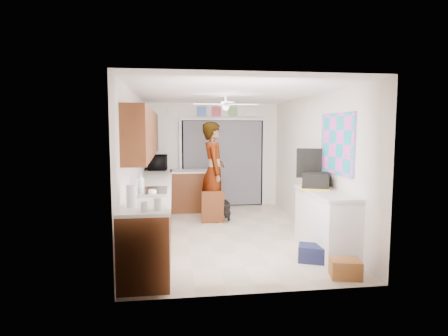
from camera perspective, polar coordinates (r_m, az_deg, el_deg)
name	(u,v)px	position (r m, az deg, el deg)	size (l,w,h in m)	color
floor	(227,233)	(6.86, 0.46, -9.95)	(5.00, 5.00, 0.00)	beige
ceiling	(227,93)	(6.63, 0.48, 11.33)	(5.00, 5.00, 0.00)	white
wall_back	(212,155)	(9.10, -1.79, 1.98)	(3.20, 3.20, 0.00)	white
wall_front	(259,186)	(4.18, 5.39, -2.69)	(3.20, 3.20, 0.00)	white
wall_left	(135,166)	(6.59, -13.44, 0.32)	(5.00, 5.00, 0.00)	white
wall_right	(313,164)	(7.03, 13.48, 0.66)	(5.00, 5.00, 0.00)	white
left_base_cabinets	(153,211)	(6.69, -10.70, -6.48)	(0.60, 4.80, 0.90)	brown
left_countertop	(154,185)	(6.61, -10.69, -2.50)	(0.62, 4.80, 0.04)	white
upper_cabinets	(144,134)	(6.75, -12.02, 5.15)	(0.32, 4.00, 0.80)	brown
sink_basin	(150,192)	(5.61, -11.20, -3.62)	(0.50, 0.76, 0.06)	silver
faucet	(137,186)	(5.61, -13.16, -2.69)	(0.03, 0.03, 0.22)	silver
peninsula_base	(193,191)	(8.66, -4.73, -3.58)	(1.00, 0.60, 0.90)	brown
peninsula_top	(193,171)	(8.59, -4.75, -0.48)	(1.04, 0.64, 0.04)	white
back_opening_recess	(223,163)	(9.11, -0.20, 0.73)	(2.00, 0.06, 2.10)	black
curtain_panel	(223,163)	(9.07, -0.17, 0.70)	(1.90, 0.03, 2.05)	slate
door_trim_left	(181,164)	(9.01, -6.62, 0.62)	(0.06, 0.04, 2.10)	white
door_trim_right	(264,163)	(9.27, 6.08, 0.78)	(0.06, 0.04, 2.10)	white
door_trim_head	(223,119)	(9.05, -0.18, 7.47)	(2.10, 0.04, 0.06)	white
header_frame_1	(202,111)	(9.03, -3.39, 8.61)	(0.22, 0.02, 0.22)	#4E7AD1
header_frame_2	(216,111)	(9.07, -1.16, 8.60)	(0.22, 0.02, 0.22)	#B94550
header_frame_3	(233,112)	(9.12, 1.37, 8.59)	(0.22, 0.02, 0.22)	#71A960
header_frame_4	(249,112)	(9.19, 3.86, 8.56)	(0.22, 0.02, 0.22)	white
route66_sign	(172,111)	(9.01, -7.88, 8.57)	(0.22, 0.02, 0.26)	silver
right_counter_base	(326,223)	(5.97, 15.23, -8.09)	(0.50, 1.40, 0.90)	white
right_counter_top	(326,193)	(5.88, 15.27, -3.64)	(0.54, 1.44, 0.04)	white
abstract_painting	(337,144)	(6.08, 16.81, 3.55)	(0.03, 1.15, 0.95)	#F459DC
ceiling_fan	(226,104)	(6.81, 0.23, 9.67)	(1.14, 1.14, 0.24)	white
microwave	(158,162)	(8.82, -10.04, 0.86)	(0.62, 0.42, 0.34)	black
soap_bottle	(141,182)	(5.90, -12.52, -2.03)	(0.10, 0.10, 0.27)	silver
cup	(152,193)	(5.37, -10.87, -3.71)	(0.12, 0.12, 0.09)	white
jar_a	(158,204)	(4.44, -10.06, -5.42)	(0.10, 0.10, 0.14)	silver
jar_b	(144,207)	(4.38, -12.07, -5.80)	(0.07, 0.07, 0.11)	silver
paper_towel_roll	(132,196)	(4.65, -13.91, -4.18)	(0.12, 0.12, 0.27)	white
suitcase	(315,180)	(6.20, 13.73, -1.83)	(0.41, 0.54, 0.23)	black
suitcase_rim	(315,187)	(6.22, 13.70, -2.83)	(0.44, 0.58, 0.02)	yellow
suitcase_lid	(309,163)	(6.45, 12.84, 0.71)	(0.42, 0.03, 0.50)	black
cardboard_box	(345,269)	(5.14, 18.01, -14.38)	(0.37, 0.28, 0.23)	#AE6A36
navy_crate	(312,253)	(5.61, 13.27, -12.53)	(0.37, 0.31, 0.23)	#161B39
cabinet_door_panel	(213,207)	(7.45, -1.72, -6.01)	(0.45, 0.03, 0.67)	brown
man	(214,172)	(7.65, -1.58, -0.56)	(0.74, 0.49, 2.03)	white
dog	(224,209)	(7.84, 0.03, -6.30)	(0.24, 0.55, 0.43)	black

